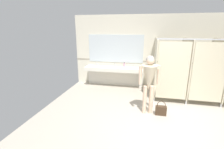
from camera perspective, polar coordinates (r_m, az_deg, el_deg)
The scene contains 9 objects.
ground_plane at distance 4.24m, azimuth 15.93°, elevation -18.79°, with size 6.63×6.70×0.10m, color #B2A899.
wall_back at distance 6.69m, azimuth 15.31°, elevation 7.49°, with size 6.63×0.12×2.84m, color beige.
wall_back_tile_band at distance 6.68m, azimuth 15.11°, elevation 4.28°, with size 6.63×0.01×0.06m, color #9E937F.
vanity_counter at distance 6.68m, azimuth 0.83°, elevation 0.96°, with size 2.34×0.57×0.94m.
mirror_panel at distance 6.71m, azimuth 1.22°, elevation 9.01°, with size 2.24×0.02×1.11m, color silver.
bathroom_stalls at distance 5.99m, azimuth 29.22°, elevation 1.71°, with size 3.05×1.47×2.04m.
person_standing at distance 4.51m, azimuth 12.83°, elevation -1.17°, with size 0.56×0.48×1.63m.
handbag at distance 4.81m, azimuth 16.66°, elevation -11.79°, with size 0.30×0.13×0.41m.
soap_dispenser at distance 6.63m, azimuth 4.29°, elevation 3.40°, with size 0.07×0.07×0.18m.
Camera 1 is at (-0.38, -3.50, 2.31)m, focal length 26.25 mm.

